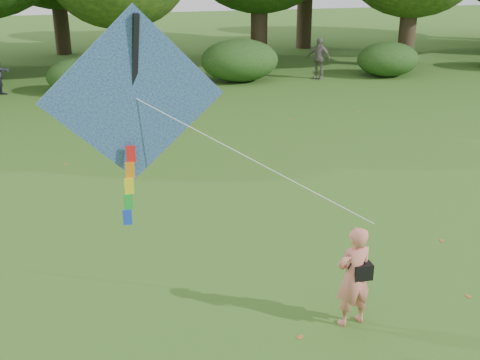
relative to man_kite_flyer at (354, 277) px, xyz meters
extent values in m
plane|color=#265114|center=(-0.38, 0.85, -0.85)|extent=(100.00, 100.00, 0.00)
imported|color=#D17462|center=(0.00, 0.00, 0.00)|extent=(0.68, 0.51, 1.70)
imported|color=slate|center=(6.26, 18.44, 0.09)|extent=(1.13, 1.07, 1.88)
cube|color=black|center=(0.12, -0.03, 0.10)|extent=(0.30, 0.20, 0.26)
cylinder|color=black|center=(0.00, -0.04, 0.43)|extent=(0.33, 0.14, 0.47)
cube|color=#235F98|center=(-3.14, 1.14, 2.76)|extent=(2.71, 0.50, 2.68)
cube|color=black|center=(-3.14, 1.17, 2.76)|extent=(0.27, 0.67, 2.43)
cylinder|color=white|center=(-1.45, 0.54, 1.83)|extent=(3.40, 1.20, 1.87)
cube|color=red|center=(-3.24, 1.16, 1.90)|extent=(0.14, 0.06, 0.26)
cube|color=orange|center=(-3.27, 1.16, 1.64)|extent=(0.14, 0.06, 0.26)
cube|color=yellow|center=(-3.30, 1.16, 1.38)|extent=(0.14, 0.06, 0.26)
cube|color=green|center=(-3.33, 1.16, 1.12)|extent=(0.14, 0.06, 0.26)
cube|color=blue|center=(-3.36, 1.16, 0.86)|extent=(0.14, 0.06, 0.26)
cylinder|color=#3A2D1E|center=(-2.38, 20.85, 0.73)|extent=(0.80, 0.80, 3.15)
cylinder|color=#3A2D1E|center=(4.62, 22.85, 0.99)|extent=(0.86, 0.86, 3.67)
cylinder|color=#3A2D1E|center=(11.62, 20.35, 0.87)|extent=(0.83, 0.83, 3.43)
cylinder|color=#3A2D1E|center=(-5.38, 28.35, 0.90)|extent=(0.84, 0.84, 3.50)
cylinder|color=#3A2D1E|center=(8.62, 27.35, 1.16)|extent=(0.90, 0.90, 4.02)
ellipsoid|color=#264919|center=(-4.38, 17.95, -0.14)|extent=(2.66, 2.09, 1.42)
ellipsoid|color=#264919|center=(2.62, 18.75, 0.09)|extent=(3.50, 2.75, 1.88)
ellipsoid|color=#264919|center=(9.62, 18.25, -0.06)|extent=(2.94, 2.31, 1.58)
cube|color=brown|center=(2.31, 0.25, -0.84)|extent=(0.11, 0.14, 0.01)
cube|color=brown|center=(2.78, 11.92, -0.84)|extent=(0.14, 0.14, 0.01)
cube|color=brown|center=(-4.72, 8.94, -0.84)|extent=(0.14, 0.11, 0.01)
cube|color=brown|center=(5.61, 12.35, -0.84)|extent=(0.14, 0.12, 0.01)
cube|color=brown|center=(-0.91, -0.19, -0.84)|extent=(0.14, 0.14, 0.01)
cube|color=brown|center=(3.00, 2.28, -0.84)|extent=(0.11, 0.14, 0.01)
cube|color=brown|center=(-2.11, 12.65, -0.84)|extent=(0.14, 0.14, 0.01)
camera|label=1|loc=(-3.63, -7.57, 4.79)|focal=45.00mm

